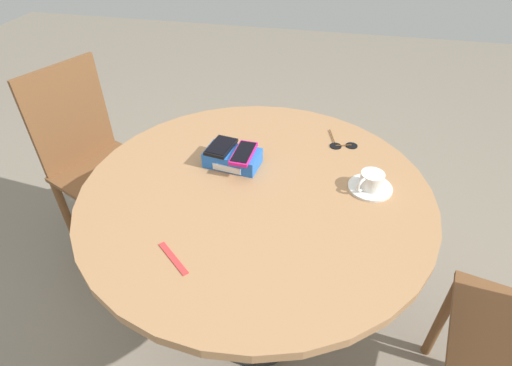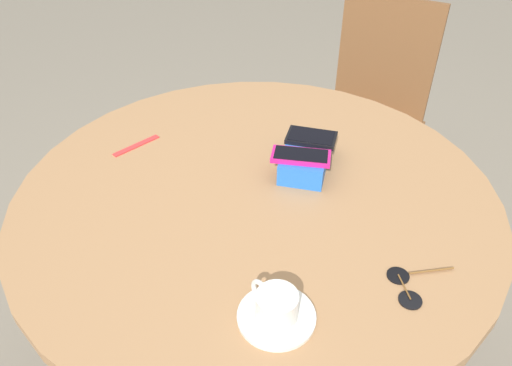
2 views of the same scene
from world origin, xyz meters
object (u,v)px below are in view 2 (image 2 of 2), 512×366
at_px(phone_magenta, 301,156).
at_px(chair_far_side, 368,122).
at_px(round_table, 256,221).
at_px(phone_black, 311,137).
at_px(saucer, 276,316).
at_px(coffee_cup, 276,304).
at_px(sunglasses, 407,286).
at_px(lanyard_strap, 136,146).
at_px(phone_box, 305,158).

xyz_separation_m(phone_magenta, chair_far_side, (-0.75, 0.25, -0.34)).
bearing_deg(round_table, chair_far_side, 156.92).
distance_m(phone_black, saucer, 0.50).
distance_m(round_table, chair_far_side, 0.90).
bearing_deg(coffee_cup, saucer, 47.46).
relative_size(coffee_cup, sunglasses, 0.68).
bearing_deg(coffee_cup, phone_magenta, 176.28).
relative_size(saucer, lanyard_strap, 1.04).
height_order(phone_box, lanyard_strap, phone_box).
bearing_deg(phone_magenta, chair_far_side, 161.64).
xyz_separation_m(round_table, phone_magenta, (-0.06, 0.10, 0.15)).
bearing_deg(round_table, coffee_cup, 11.52).
relative_size(sunglasses, chair_far_side, 0.14).
xyz_separation_m(phone_magenta, coffee_cup, (0.41, -0.03, -0.02)).
distance_m(coffee_cup, sunglasses, 0.26).
xyz_separation_m(round_table, saucer, (0.35, 0.07, 0.10)).
relative_size(phone_box, sunglasses, 1.49).
xyz_separation_m(phone_box, chair_far_side, (-0.71, 0.24, -0.30)).
distance_m(phone_black, chair_far_side, 0.78).
bearing_deg(phone_black, phone_magenta, -15.12).
distance_m(lanyard_strap, sunglasses, 0.75).
relative_size(phone_black, saucer, 0.94).
bearing_deg(lanyard_strap, coffee_cup, 38.73).
xyz_separation_m(phone_box, coffee_cup, (0.45, -0.04, 0.01)).
bearing_deg(phone_magenta, phone_black, 164.88).
distance_m(round_table, lanyard_strap, 0.37).
bearing_deg(sunglasses, round_table, -129.55).
bearing_deg(phone_box, chair_far_side, 161.43).
xyz_separation_m(coffee_cup, chair_far_side, (-1.16, 0.28, -0.31)).
height_order(phone_box, phone_black, phone_black).
bearing_deg(coffee_cup, phone_box, 175.25).
bearing_deg(phone_black, coffee_cup, -5.68).
bearing_deg(saucer, phone_box, 175.53).
bearing_deg(round_table, sunglasses, 50.45).
distance_m(phone_black, lanyard_strap, 0.45).
bearing_deg(chair_far_side, coffee_cup, -13.38).
bearing_deg(lanyard_strap, phone_box, 84.23).
bearing_deg(phone_black, lanyard_strap, -90.32).
distance_m(phone_magenta, sunglasses, 0.38).
distance_m(round_table, phone_magenta, 0.19).
distance_m(coffee_cup, lanyard_strap, 0.63).
bearing_deg(lanyard_strap, sunglasses, 57.64).
height_order(phone_magenta, chair_far_side, chair_far_side).
xyz_separation_m(saucer, lanyard_strap, (-0.49, -0.40, -0.00)).
distance_m(round_table, phone_black, 0.24).
xyz_separation_m(phone_box, lanyard_strap, (-0.04, -0.43, -0.02)).
height_order(phone_box, coffee_cup, coffee_cup).
relative_size(phone_box, phone_magenta, 1.37).
bearing_deg(lanyard_strap, phone_black, 89.68).
relative_size(round_table, phone_black, 8.53).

